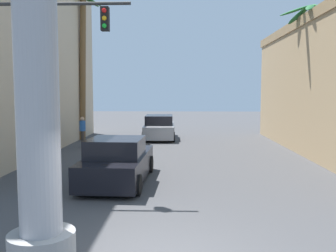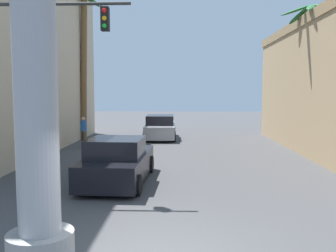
{
  "view_description": "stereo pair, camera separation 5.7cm",
  "coord_description": "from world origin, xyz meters",
  "px_view_note": "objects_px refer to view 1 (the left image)",
  "views": [
    {
      "loc": [
        0.38,
        -6.39,
        3.09
      ],
      "look_at": [
        0.0,
        4.95,
        2.06
      ],
      "focal_mm": 40.0,
      "sensor_mm": 36.0,
      "label": 1
    },
    {
      "loc": [
        0.43,
        -6.39,
        3.09
      ],
      "look_at": [
        0.0,
        4.95,
        2.06
      ],
      "focal_mm": 40.0,
      "sensor_mm": 36.0,
      "label": 2
    }
  ],
  "objects_px": {
    "palm_tree_far_left": "(82,51)",
    "pedestrian_far_left": "(83,129)",
    "car_lead": "(118,162)",
    "palm_tree_mid_right": "(314,57)",
    "traffic_light_mast": "(15,58)",
    "car_far": "(159,128)"
  },
  "relations": [
    {
      "from": "pedestrian_far_left",
      "to": "palm_tree_far_left",
      "type": "bearing_deg",
      "value": 103.99
    },
    {
      "from": "traffic_light_mast",
      "to": "palm_tree_mid_right",
      "type": "relative_size",
      "value": 0.8
    },
    {
      "from": "traffic_light_mast",
      "to": "car_far",
      "type": "relative_size",
      "value": 1.22
    },
    {
      "from": "car_lead",
      "to": "palm_tree_mid_right",
      "type": "height_order",
      "value": "palm_tree_mid_right"
    },
    {
      "from": "palm_tree_mid_right",
      "to": "palm_tree_far_left",
      "type": "xyz_separation_m",
      "value": [
        -12.7,
        5.96,
        0.97
      ]
    },
    {
      "from": "traffic_light_mast",
      "to": "pedestrian_far_left",
      "type": "distance_m",
      "value": 9.93
    },
    {
      "from": "traffic_light_mast",
      "to": "car_lead",
      "type": "bearing_deg",
      "value": 23.57
    },
    {
      "from": "traffic_light_mast",
      "to": "car_far",
      "type": "distance_m",
      "value": 14.27
    },
    {
      "from": "palm_tree_far_left",
      "to": "pedestrian_far_left",
      "type": "bearing_deg",
      "value": -76.01
    },
    {
      "from": "car_far",
      "to": "traffic_light_mast",
      "type": "bearing_deg",
      "value": -105.02
    },
    {
      "from": "car_far",
      "to": "palm_tree_far_left",
      "type": "relative_size",
      "value": 0.51
    },
    {
      "from": "car_lead",
      "to": "pedestrian_far_left",
      "type": "bearing_deg",
      "value": 112.32
    },
    {
      "from": "car_lead",
      "to": "palm_tree_mid_right",
      "type": "distance_m",
      "value": 10.99
    },
    {
      "from": "car_far",
      "to": "palm_tree_mid_right",
      "type": "relative_size",
      "value": 0.66
    },
    {
      "from": "car_far",
      "to": "car_lead",
      "type": "bearing_deg",
      "value": -93.43
    },
    {
      "from": "car_lead",
      "to": "car_far",
      "type": "xyz_separation_m",
      "value": [
        0.73,
        12.15,
        0.04
      ]
    },
    {
      "from": "traffic_light_mast",
      "to": "pedestrian_far_left",
      "type": "relative_size",
      "value": 3.4
    },
    {
      "from": "car_far",
      "to": "pedestrian_far_left",
      "type": "relative_size",
      "value": 2.8
    },
    {
      "from": "car_lead",
      "to": "palm_tree_far_left",
      "type": "height_order",
      "value": "palm_tree_far_left"
    },
    {
      "from": "palm_tree_far_left",
      "to": "traffic_light_mast",
      "type": "bearing_deg",
      "value": -83.98
    },
    {
      "from": "car_lead",
      "to": "pedestrian_far_left",
      "type": "distance_m",
      "value": 8.84
    },
    {
      "from": "palm_tree_mid_right",
      "to": "pedestrian_far_left",
      "type": "height_order",
      "value": "palm_tree_mid_right"
    }
  ]
}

